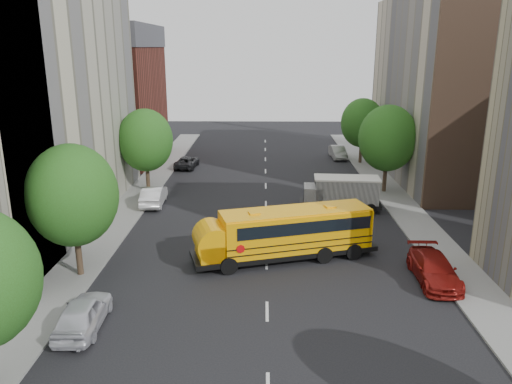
{
  "coord_description": "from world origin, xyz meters",
  "views": [
    {
      "loc": [
        -0.21,
        -30.78,
        13.0
      ],
      "look_at": [
        -0.72,
        2.0,
        3.46
      ],
      "focal_mm": 35.0,
      "sensor_mm": 36.0,
      "label": 1
    }
  ],
  "objects_px": {
    "parked_car_5": "(338,152)",
    "street_tree_1": "(72,195)",
    "street_tree_5": "(362,123)",
    "parked_car_3": "(434,269)",
    "street_tree_2": "(146,140)",
    "safari_truck": "(341,193)",
    "school_bus": "(283,232)",
    "parked_car_1": "(154,196)",
    "parked_car_2": "(187,162)",
    "street_tree_4": "(388,138)",
    "parked_car_0": "(83,313)"
  },
  "relations": [
    {
      "from": "parked_car_5",
      "to": "street_tree_1",
      "type": "bearing_deg",
      "value": -124.34
    },
    {
      "from": "street_tree_5",
      "to": "street_tree_1",
      "type": "bearing_deg",
      "value": -126.25
    },
    {
      "from": "street_tree_5",
      "to": "parked_car_3",
      "type": "height_order",
      "value": "street_tree_5"
    },
    {
      "from": "street_tree_2",
      "to": "safari_truck",
      "type": "height_order",
      "value": "street_tree_2"
    },
    {
      "from": "school_bus",
      "to": "parked_car_3",
      "type": "height_order",
      "value": "school_bus"
    },
    {
      "from": "street_tree_2",
      "to": "parked_car_1",
      "type": "distance_m",
      "value": 5.92
    },
    {
      "from": "parked_car_5",
      "to": "parked_car_2",
      "type": "bearing_deg",
      "value": -166.61
    },
    {
      "from": "street_tree_1",
      "to": "parked_car_3",
      "type": "relative_size",
      "value": 1.5
    },
    {
      "from": "street_tree_4",
      "to": "parked_car_2",
      "type": "height_order",
      "value": "street_tree_4"
    },
    {
      "from": "parked_car_3",
      "to": "school_bus",
      "type": "bearing_deg",
      "value": 161.43
    },
    {
      "from": "parked_car_0",
      "to": "school_bus",
      "type": "bearing_deg",
      "value": -141.49
    },
    {
      "from": "street_tree_1",
      "to": "school_bus",
      "type": "bearing_deg",
      "value": 12.14
    },
    {
      "from": "safari_truck",
      "to": "parked_car_1",
      "type": "height_order",
      "value": "safari_truck"
    },
    {
      "from": "street_tree_4",
      "to": "street_tree_5",
      "type": "distance_m",
      "value": 12.01
    },
    {
      "from": "parked_car_1",
      "to": "parked_car_3",
      "type": "xyz_separation_m",
      "value": [
        19.2,
        -14.29,
        -0.04
      ]
    },
    {
      "from": "parked_car_1",
      "to": "safari_truck",
      "type": "bearing_deg",
      "value": 172.7
    },
    {
      "from": "school_bus",
      "to": "parked_car_5",
      "type": "distance_m",
      "value": 31.2
    },
    {
      "from": "safari_truck",
      "to": "parked_car_2",
      "type": "height_order",
      "value": "safari_truck"
    },
    {
      "from": "street_tree_1",
      "to": "street_tree_4",
      "type": "xyz_separation_m",
      "value": [
        22.0,
        18.0,
        0.12
      ]
    },
    {
      "from": "street_tree_5",
      "to": "parked_car_2",
      "type": "distance_m",
      "value": 20.36
    },
    {
      "from": "parked_car_2",
      "to": "parked_car_3",
      "type": "distance_m",
      "value": 33.46
    },
    {
      "from": "parked_car_0",
      "to": "parked_car_2",
      "type": "xyz_separation_m",
      "value": [
        0.0,
        33.25,
        -0.15
      ]
    },
    {
      "from": "street_tree_1",
      "to": "parked_car_2",
      "type": "xyz_separation_m",
      "value": [
        2.2,
        27.54,
        -4.31
      ]
    },
    {
      "from": "street_tree_4",
      "to": "street_tree_5",
      "type": "height_order",
      "value": "street_tree_4"
    },
    {
      "from": "street_tree_1",
      "to": "street_tree_2",
      "type": "xyz_separation_m",
      "value": [
        0.0,
        18.0,
        -0.12
      ]
    },
    {
      "from": "parked_car_3",
      "to": "parked_car_0",
      "type": "bearing_deg",
      "value": -163.17
    },
    {
      "from": "street_tree_1",
      "to": "street_tree_5",
      "type": "relative_size",
      "value": 1.05
    },
    {
      "from": "parked_car_0",
      "to": "parked_car_3",
      "type": "xyz_separation_m",
      "value": [
        18.4,
        5.31,
        -0.02
      ]
    },
    {
      "from": "street_tree_4",
      "to": "street_tree_5",
      "type": "relative_size",
      "value": 1.08
    },
    {
      "from": "street_tree_1",
      "to": "street_tree_2",
      "type": "distance_m",
      "value": 18.0
    },
    {
      "from": "street_tree_2",
      "to": "school_bus",
      "type": "xyz_separation_m",
      "value": [
        12.04,
        -15.41,
        -2.97
      ]
    },
    {
      "from": "parked_car_0",
      "to": "parked_car_5",
      "type": "height_order",
      "value": "parked_car_0"
    },
    {
      "from": "parked_car_1",
      "to": "parked_car_5",
      "type": "bearing_deg",
      "value": -137.04
    },
    {
      "from": "school_bus",
      "to": "street_tree_1",
      "type": "bearing_deg",
      "value": 175.77
    },
    {
      "from": "street_tree_2",
      "to": "parked_car_1",
      "type": "xyz_separation_m",
      "value": [
        1.4,
        -4.12,
        -4.02
      ]
    },
    {
      "from": "street_tree_2",
      "to": "street_tree_5",
      "type": "bearing_deg",
      "value": 28.61
    },
    {
      "from": "street_tree_2",
      "to": "parked_car_3",
      "type": "xyz_separation_m",
      "value": [
        20.6,
        -18.41,
        -4.06
      ]
    },
    {
      "from": "street_tree_2",
      "to": "parked_car_0",
      "type": "height_order",
      "value": "street_tree_2"
    },
    {
      "from": "school_bus",
      "to": "parked_car_3",
      "type": "xyz_separation_m",
      "value": [
        8.56,
        -3.0,
        -1.09
      ]
    },
    {
      "from": "street_tree_5",
      "to": "parked_car_0",
      "type": "bearing_deg",
      "value": -119.0
    },
    {
      "from": "school_bus",
      "to": "parked_car_1",
      "type": "relative_size",
      "value": 2.47
    },
    {
      "from": "street_tree_1",
      "to": "parked_car_5",
      "type": "bearing_deg",
      "value": 58.87
    },
    {
      "from": "parked_car_5",
      "to": "street_tree_5",
      "type": "bearing_deg",
      "value": -54.92
    },
    {
      "from": "street_tree_5",
      "to": "school_bus",
      "type": "xyz_separation_m",
      "value": [
        -9.96,
        -27.41,
        -2.85
      ]
    },
    {
      "from": "street_tree_1",
      "to": "parked_car_2",
      "type": "height_order",
      "value": "street_tree_1"
    },
    {
      "from": "street_tree_4",
      "to": "safari_truck",
      "type": "distance_m",
      "value": 8.05
    },
    {
      "from": "safari_truck",
      "to": "parked_car_3",
      "type": "bearing_deg",
      "value": -71.47
    },
    {
      "from": "street_tree_5",
      "to": "school_bus",
      "type": "relative_size",
      "value": 0.62
    },
    {
      "from": "street_tree_5",
      "to": "parked_car_3",
      "type": "relative_size",
      "value": 1.42
    },
    {
      "from": "street_tree_4",
      "to": "parked_car_3",
      "type": "bearing_deg",
      "value": -94.35
    }
  ]
}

